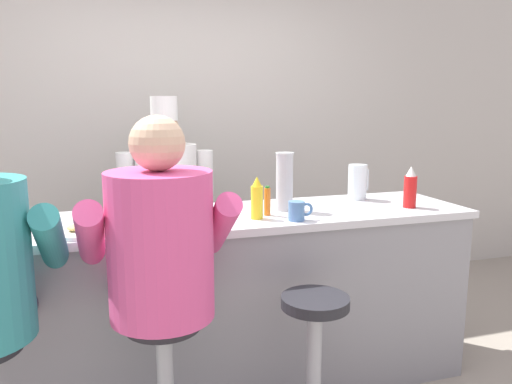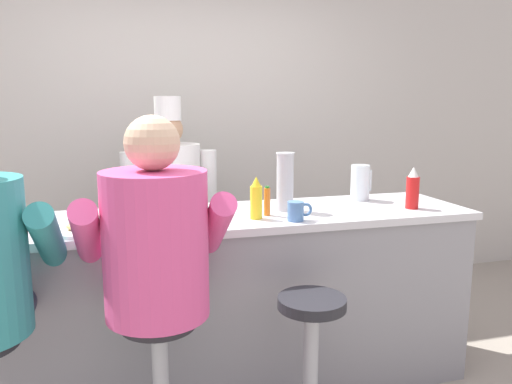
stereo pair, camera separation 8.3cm
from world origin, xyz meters
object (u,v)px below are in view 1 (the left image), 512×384
Objects in this scene: mustard_bottle_yellow at (257,199)px; breakfast_plate at (80,231)px; water_pitcher_clear at (357,182)px; cup_stack_steel at (284,181)px; diner_seated_pink at (160,253)px; cook_in_whites_near at (167,207)px; empty_stool_round at (314,346)px; coffee_mug_blue at (297,211)px; napkin_dispenser_chrome at (189,208)px; hot_sauce_bottle_orange at (267,201)px; ketchup_bottle_red at (410,188)px.

mustard_bottle_yellow reaches higher than breakfast_plate.
cup_stack_steel is at bearing -163.12° from water_pitcher_clear.
cook_in_whites_near is (0.20, 1.31, -0.09)m from diner_seated_pink.
breakfast_plate is (-1.61, -0.37, -0.09)m from water_pitcher_clear.
breakfast_plate reaches higher than empty_stool_round.
diner_seated_pink is (-1.30, -0.72, -0.12)m from water_pitcher_clear.
napkin_dispenser_chrome is (-0.53, 0.12, 0.02)m from coffee_mug_blue.
hot_sauce_bottle_orange is at bearing -159.18° from water_pitcher_clear.
mustard_bottle_yellow is at bearing 3.81° from breakfast_plate.
mustard_bottle_yellow reaches higher than coffee_mug_blue.
cup_stack_steel is at bearing 168.56° from ketchup_bottle_red.
napkin_dispenser_chrome is (-1.10, -0.29, -0.04)m from water_pitcher_clear.
ketchup_bottle_red reaches higher than water_pitcher_clear.
cook_in_whites_near is at bearing 126.48° from cup_stack_steel.
cup_stack_steel is at bearing 83.09° from empty_stool_round.
water_pitcher_clear is 1.14m from napkin_dispenser_chrome.
hot_sauce_bottle_orange is 0.19m from coffee_mug_blue.
water_pitcher_clear is at bearing -27.97° from cook_in_whites_near.
diner_seated_pink is at bearing -143.38° from cup_stack_steel.
cup_stack_steel reaches higher than empty_stool_round.
hot_sauce_bottle_orange is 0.78m from empty_stool_round.
ketchup_bottle_red is 1.78m from breakfast_plate.
coffee_mug_blue is at bearing -2.29° from breakfast_plate.
water_pitcher_clear is 1.49m from diner_seated_pink.
empty_stool_round is at bearing -21.20° from breakfast_plate.
empty_stool_round is (-0.62, -0.76, -0.62)m from water_pitcher_clear.
ketchup_bottle_red reaches higher than empty_stool_round.
napkin_dispenser_chrome is 0.48m from diner_seated_pink.
cook_in_whites_near is (-1.10, 0.58, -0.21)m from water_pitcher_clear.
ketchup_bottle_red is 0.92m from mustard_bottle_yellow.
ketchup_bottle_red is 0.33× the size of empty_stool_round.
ketchup_bottle_red is 1.53m from diner_seated_pink.
water_pitcher_clear reaches higher than napkin_dispenser_chrome.
ketchup_bottle_red is at bearing -11.44° from cup_stack_steel.
breakfast_plate is at bearing -176.19° from mustard_bottle_yellow.
empty_stool_round is 0.44× the size of cook_in_whites_near.
mustard_bottle_yellow is 1.02× the size of water_pitcher_clear.
coffee_mug_blue is 0.79m from diner_seated_pink.
breakfast_plate is at bearing -177.88° from ketchup_bottle_red.
cook_in_whites_near is (0.51, 0.96, -0.11)m from breakfast_plate.
napkin_dispenser_chrome reaches higher than coffee_mug_blue.
breakfast_plate is (-0.94, -0.12, -0.06)m from hot_sauce_bottle_orange.
cup_stack_steel is at bearing 84.61° from coffee_mug_blue.
cook_in_whites_near is at bearing 109.69° from empty_stool_round.
ketchup_bottle_red is 0.74× the size of cup_stack_steel.
cup_stack_steel is (-0.54, -0.17, 0.05)m from water_pitcher_clear.
mustard_bottle_yellow is 0.10m from hot_sauce_bottle_orange.
cup_stack_steel is at bearing 36.62° from diner_seated_pink.
ketchup_bottle_red is 1.27m from napkin_dispenser_chrome.
coffee_mug_blue is 0.09× the size of diner_seated_pink.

